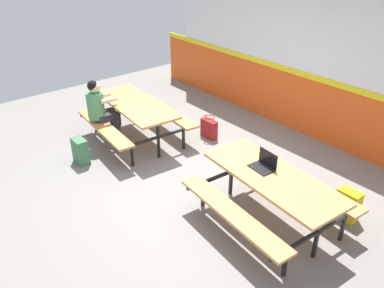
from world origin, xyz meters
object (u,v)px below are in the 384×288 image
at_px(backpack_dark, 348,205).
at_px(tote_bag_bright, 209,128).
at_px(picnic_table_right, 271,186).
at_px(student_nearer, 100,107).
at_px(satchel_spare, 81,151).
at_px(laptop_dark, 264,165).
at_px(picnic_table_left, 136,112).

xyz_separation_m(backpack_dark, tote_bag_bright, (-2.95, 0.13, -0.02)).
bearing_deg(picnic_table_right, student_nearer, -170.01).
bearing_deg(student_nearer, satchel_spare, -56.42).
height_order(picnic_table_right, laptop_dark, laptop_dark).
xyz_separation_m(picnic_table_left, laptop_dark, (2.91, 0.13, 0.21)).
distance_m(picnic_table_left, satchel_spare, 1.23).
distance_m(laptop_dark, tote_bag_bright, 2.41).
relative_size(student_nearer, backpack_dark, 2.74).
xyz_separation_m(picnic_table_left, satchel_spare, (0.09, -1.17, -0.36)).
bearing_deg(picnic_table_left, backpack_dark, 14.53).
distance_m(tote_bag_bright, satchel_spare, 2.36).
bearing_deg(backpack_dark, satchel_spare, -149.52).
height_order(backpack_dark, satchel_spare, same).
relative_size(tote_bag_bright, satchel_spare, 0.98).
relative_size(picnic_table_right, satchel_spare, 4.51).
xyz_separation_m(picnic_table_left, backpack_dark, (3.73, 0.97, -0.36)).
distance_m(student_nearer, backpack_dark, 4.35).
relative_size(picnic_table_left, backpack_dark, 4.51).
bearing_deg(picnic_table_right, picnic_table_left, -178.61).
distance_m(laptop_dark, satchel_spare, 3.15).
relative_size(laptop_dark, tote_bag_bright, 0.79).
relative_size(student_nearer, laptop_dark, 3.57).
relative_size(picnic_table_left, laptop_dark, 5.87).
xyz_separation_m(picnic_table_right, tote_bag_bright, (-2.33, 1.02, -0.38)).
xyz_separation_m(student_nearer, tote_bag_bright, (1.11, 1.62, -0.51)).
xyz_separation_m(backpack_dark, satchel_spare, (-3.63, -2.14, 0.00)).
bearing_deg(student_nearer, picnic_table_right, 9.99).
height_order(picnic_table_left, student_nearer, student_nearer).
distance_m(picnic_table_left, picnic_table_right, 3.11).
height_order(student_nearer, satchel_spare, student_nearer).
relative_size(picnic_table_right, student_nearer, 1.64).
distance_m(backpack_dark, tote_bag_bright, 2.95).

